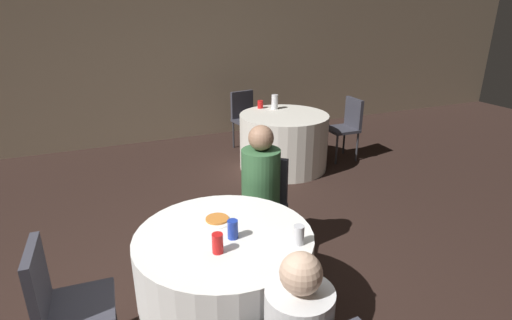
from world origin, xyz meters
The scene contains 14 objects.
wall_back centered at (0.00, 4.34, 1.40)m, with size 16.00×0.06×2.80m.
table_near centered at (0.12, -0.12, 0.38)m, with size 1.14×1.14×0.75m.
table_far centered at (1.84, 2.42, 0.38)m, with size 1.19×1.19×0.75m.
chair_near_west centered at (-0.86, -0.06, 0.54)m, with size 0.43×0.42×0.88m.
chair_near_northeast centered at (0.74, 0.64, 0.54)m, with size 0.56×0.56×0.88m.
chair_far_north centered at (1.67, 3.41, 0.54)m, with size 0.46×0.46×0.88m.
chair_far_east centered at (2.84, 2.38, 0.54)m, with size 0.42×0.41×0.88m.
person_green_jacket centered at (0.64, 0.52, 0.62)m, with size 0.45×0.47×1.22m.
pizza_plate_near centered at (0.14, 0.07, 0.76)m, with size 0.23×0.23×0.02m.
soda_can_silver centered at (0.50, -0.39, 0.81)m, with size 0.07×0.07×0.12m.
soda_can_red centered at (0.03, -0.29, 0.81)m, with size 0.07×0.07×0.12m.
soda_can_blue centered at (0.16, -0.18, 0.81)m, with size 0.07×0.07×0.12m.
bottle_far centered at (1.85, 2.75, 0.85)m, with size 0.09×0.09×0.20m.
cup_far centered at (1.69, 2.87, 0.81)m, with size 0.08×0.08×0.11m.
Camera 1 is at (-0.55, -2.20, 2.09)m, focal length 28.00 mm.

